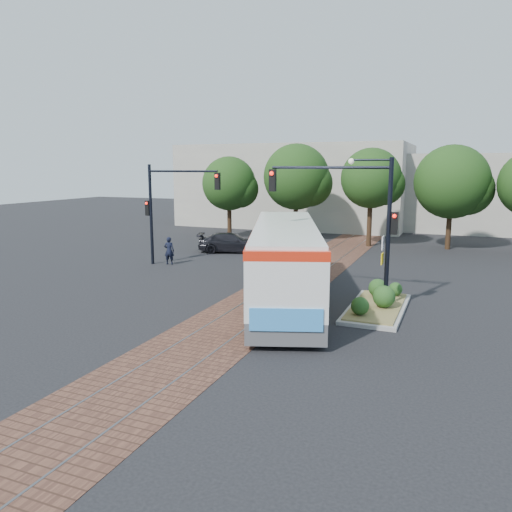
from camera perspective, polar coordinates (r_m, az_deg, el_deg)
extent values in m
plane|color=black|center=(23.39, 2.30, -4.32)|extent=(120.00, 120.00, 0.00)
cube|color=brown|center=(27.07, 5.22, -2.34)|extent=(3.60, 40.00, 0.01)
cube|color=slate|center=(27.30, 3.71, -2.20)|extent=(0.06, 40.00, 0.01)
cube|color=slate|center=(26.87, 6.75, -2.45)|extent=(0.06, 40.00, 0.01)
cylinder|color=#382314|center=(41.53, -3.05, 4.02)|extent=(0.36, 0.36, 2.86)
sphere|color=#183C13|center=(41.31, -3.09, 8.27)|extent=(4.40, 4.40, 4.40)
cylinder|color=#382314|center=(40.23, 4.55, 4.00)|extent=(0.36, 0.36, 3.12)
sphere|color=#183C13|center=(40.01, 4.62, 9.00)|extent=(5.20, 5.20, 5.20)
cylinder|color=#382314|center=(38.02, 12.83, 3.62)|extent=(0.36, 0.36, 3.39)
sphere|color=#183C13|center=(37.81, 13.03, 8.66)|extent=(4.40, 4.40, 4.40)
cylinder|color=#382314|center=(38.34, 21.15, 2.85)|extent=(0.36, 0.36, 2.86)
sphere|color=#183C13|center=(38.10, 21.47, 7.89)|extent=(5.20, 5.20, 5.20)
cube|color=#ADA899|center=(51.77, 4.72, 8.06)|extent=(22.00, 12.00, 8.00)
cube|color=#4C4C4E|center=(22.05, 3.29, -3.67)|extent=(6.73, 12.82, 0.74)
cube|color=white|center=(21.77, 3.33, -0.16)|extent=(6.75, 12.83, 2.01)
cube|color=black|center=(22.03, 3.33, 0.80)|extent=(6.38, 11.66, 0.95)
cube|color=red|center=(21.59, 3.36, 2.88)|extent=(6.79, 12.84, 0.32)
cube|color=white|center=(21.57, 3.36, 3.44)|extent=(6.53, 12.40, 0.15)
cube|color=black|center=(15.63, 3.50, -2.66)|extent=(1.63, 0.68, 0.95)
cube|color=#3588D4|center=(15.79, 3.46, -7.30)|extent=(2.21, 0.84, 0.74)
cube|color=orange|center=(20.91, 7.10, -2.41)|extent=(1.65, 4.50, 1.16)
cylinder|color=black|center=(17.72, -0.58, -7.29)|extent=(0.70, 1.12, 1.06)
cylinder|color=black|center=(17.75, 7.34, -7.35)|extent=(0.70, 1.12, 1.06)
cylinder|color=black|center=(26.00, 0.56, -1.65)|extent=(0.70, 1.12, 1.06)
cylinder|color=black|center=(26.01, 5.91, -1.69)|extent=(0.70, 1.12, 1.06)
cube|color=gray|center=(21.28, 13.63, -5.86)|extent=(2.20, 5.20, 0.15)
cube|color=olive|center=(21.25, 13.64, -5.56)|extent=(1.90, 4.80, 0.08)
sphere|color=#1E4719|center=(19.69, 11.81, -5.56)|extent=(0.70, 0.70, 0.70)
sphere|color=#1E4719|center=(20.89, 14.43, -4.47)|extent=(0.90, 0.90, 0.90)
sphere|color=#1E4719|center=(22.51, 13.74, -3.53)|extent=(0.80, 0.80, 0.80)
sphere|color=#1E4719|center=(22.93, 15.66, -3.63)|extent=(0.60, 0.60, 0.60)
cylinder|color=black|center=(20.81, 14.89, 2.56)|extent=(0.18, 0.18, 6.00)
cylinder|color=black|center=(21.12, 8.38, 9.97)|extent=(5.00, 0.12, 0.12)
cube|color=black|center=(21.87, 1.91, 8.64)|extent=(0.28, 0.22, 0.95)
sphere|color=#FF190C|center=(21.73, 1.78, 9.42)|extent=(0.18, 0.18, 0.18)
cube|color=black|center=(20.74, 15.54, 3.62)|extent=(0.26, 0.20, 0.90)
sphere|color=#FF190C|center=(20.58, 15.54, 4.41)|extent=(0.16, 0.16, 0.16)
cube|color=white|center=(20.77, 14.31, 1.46)|extent=(0.04, 0.45, 0.55)
cube|color=yellow|center=(20.88, 14.23, -0.30)|extent=(0.04, 0.45, 0.45)
cylinder|color=black|center=(20.77, 13.04, 10.65)|extent=(1.60, 0.08, 0.08)
sphere|color=silver|center=(20.92, 10.83, 10.59)|extent=(0.24, 0.24, 0.24)
cylinder|color=black|center=(30.74, -11.91, 4.62)|extent=(0.18, 0.18, 6.00)
cylinder|color=black|center=(29.40, -8.41, 9.56)|extent=(4.50, 0.12, 0.12)
cube|color=black|center=(28.33, -4.43, 8.51)|extent=(0.28, 0.22, 0.95)
sphere|color=#FF190C|center=(28.20, -4.56, 9.11)|extent=(0.18, 0.18, 0.18)
cube|color=black|center=(30.83, -12.27, 5.37)|extent=(0.26, 0.20, 0.90)
sphere|color=#FF190C|center=(30.70, -12.43, 5.91)|extent=(0.16, 0.16, 0.16)
imported|color=black|center=(30.65, -9.90, 0.61)|extent=(0.70, 0.55, 1.69)
imported|color=black|center=(34.67, -2.83, 1.55)|extent=(4.98, 3.29, 1.34)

